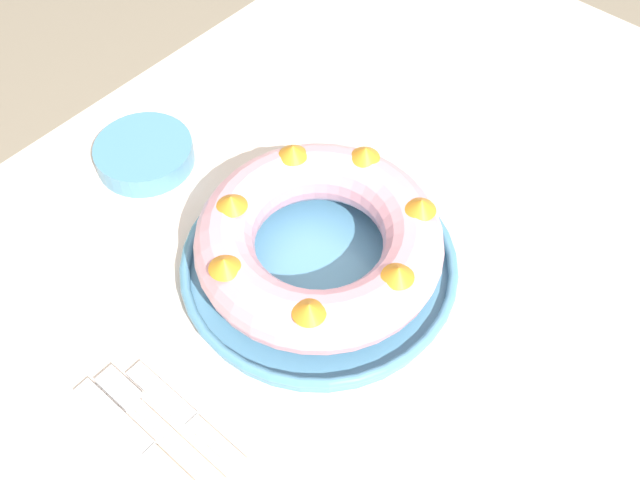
{
  "coord_description": "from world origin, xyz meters",
  "views": [
    {
      "loc": [
        -0.38,
        -0.31,
        1.44
      ],
      "look_at": [
        0.0,
        0.02,
        0.78
      ],
      "focal_mm": 42.0,
      "sensor_mm": 36.0,
      "label": 1
    }
  ],
  "objects_px": {
    "serving_dish": "(320,265)",
    "cake_knife": "(194,423)",
    "fork": "(151,418)",
    "side_bowl": "(144,154)",
    "bundt_cake": "(320,239)",
    "serving_knife": "(151,453)"
  },
  "relations": [
    {
      "from": "side_bowl",
      "to": "serving_knife",
      "type": "bearing_deg",
      "value": -129.98
    },
    {
      "from": "side_bowl",
      "to": "cake_knife",
      "type": "bearing_deg",
      "value": -123.48
    },
    {
      "from": "serving_knife",
      "to": "cake_knife",
      "type": "distance_m",
      "value": 0.05
    },
    {
      "from": "serving_knife",
      "to": "cake_knife",
      "type": "height_order",
      "value": "same"
    },
    {
      "from": "serving_dish",
      "to": "serving_knife",
      "type": "distance_m",
      "value": 0.28
    },
    {
      "from": "serving_dish",
      "to": "cake_knife",
      "type": "relative_size",
      "value": 1.92
    },
    {
      "from": "cake_knife",
      "to": "serving_knife",
      "type": "bearing_deg",
      "value": 163.64
    },
    {
      "from": "serving_dish",
      "to": "bundt_cake",
      "type": "xyz_separation_m",
      "value": [
        -0.0,
        -0.0,
        0.05
      ]
    },
    {
      "from": "serving_knife",
      "to": "side_bowl",
      "type": "relative_size",
      "value": 1.55
    },
    {
      "from": "side_bowl",
      "to": "fork",
      "type": "bearing_deg",
      "value": -129.88
    },
    {
      "from": "bundt_cake",
      "to": "fork",
      "type": "distance_m",
      "value": 0.26
    },
    {
      "from": "bundt_cake",
      "to": "side_bowl",
      "type": "height_order",
      "value": "bundt_cake"
    },
    {
      "from": "serving_dish",
      "to": "fork",
      "type": "height_order",
      "value": "serving_dish"
    },
    {
      "from": "bundt_cake",
      "to": "fork",
      "type": "xyz_separation_m",
      "value": [
        -0.25,
        0.01,
        -0.06
      ]
    },
    {
      "from": "bundt_cake",
      "to": "serving_knife",
      "type": "xyz_separation_m",
      "value": [
        -0.28,
        -0.02,
        -0.06
      ]
    },
    {
      "from": "serving_dish",
      "to": "cake_knife",
      "type": "xyz_separation_m",
      "value": [
        -0.23,
        -0.03,
        -0.01
      ]
    },
    {
      "from": "fork",
      "to": "serving_knife",
      "type": "distance_m",
      "value": 0.04
    },
    {
      "from": "serving_dish",
      "to": "fork",
      "type": "relative_size",
      "value": 1.75
    },
    {
      "from": "bundt_cake",
      "to": "fork",
      "type": "relative_size",
      "value": 1.52
    },
    {
      "from": "serving_knife",
      "to": "side_bowl",
      "type": "distance_m",
      "value": 0.41
    },
    {
      "from": "fork",
      "to": "side_bowl",
      "type": "bearing_deg",
      "value": 49.39
    },
    {
      "from": "bundt_cake",
      "to": "side_bowl",
      "type": "bearing_deg",
      "value": 93.33
    }
  ]
}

